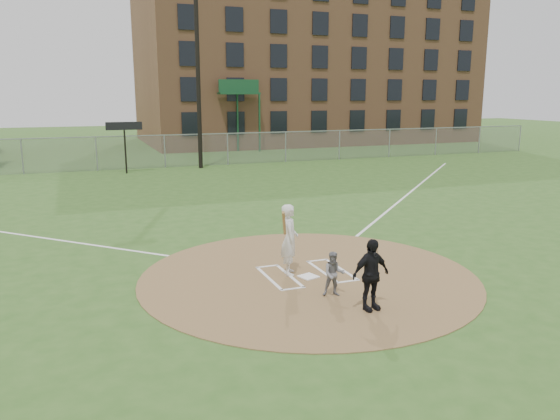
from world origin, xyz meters
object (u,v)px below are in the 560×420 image
object	(u,v)px
umpire	(371,275)
batter_at_plate	(289,239)
catcher	(334,274)
home_plate	(308,277)

from	to	relation	value
umpire	batter_at_plate	size ratio (longest dim) A/B	0.86
catcher	umpire	distance (m)	1.09
catcher	batter_at_plate	bearing A→B (deg)	119.84
home_plate	catcher	distance (m)	1.45
catcher	umpire	size ratio (longest dim) A/B	0.66
home_plate	umpire	bearing A→B (deg)	-80.98
home_plate	batter_at_plate	distance (m)	1.04
home_plate	batter_at_plate	world-z (taller)	batter_at_plate
home_plate	batter_at_plate	xyz separation A→B (m)	(-0.35, 0.40, 0.89)
batter_at_plate	umpire	bearing A→B (deg)	-75.30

